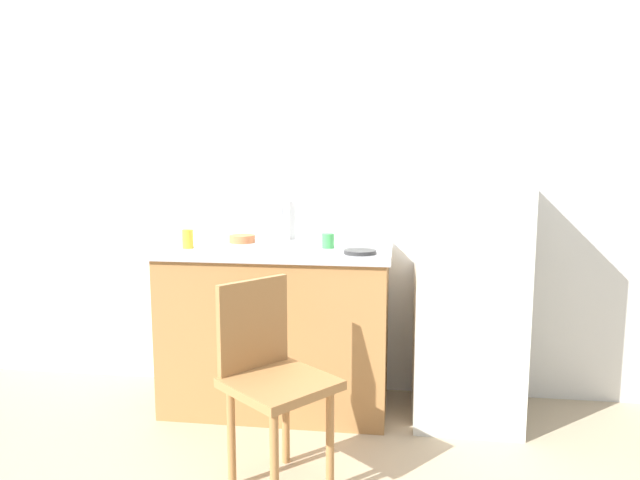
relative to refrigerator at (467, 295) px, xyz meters
The scene contains 11 objects.
ground_plane 1.30m from the refrigerator, 143.42° to the right, with size 8.00×8.00×0.00m, color tan.
back_wall 1.14m from the refrigerator, 159.00° to the left, with size 4.80×0.10×2.64m, color silver.
cabinet_base 1.07m from the refrigerator, behind, with size 1.24×0.60×0.89m, color #A87542.
countertop 1.07m from the refrigerator, behind, with size 1.28×0.64×0.04m, color #B7B7BC.
faucet 1.16m from the refrigerator, 167.29° to the left, with size 0.02×0.02×0.28m, color #B7B7BC.
refrigerator is the anchor object (origin of this frame).
chair 1.22m from the refrigerator, 138.35° to the right, with size 0.56×0.56×0.89m.
terracotta_bowl 1.32m from the refrigerator, behind, with size 0.15×0.15×0.04m, color #C67042.
hotplate 0.65m from the refrigerator, 162.14° to the right, with size 0.17×0.17×0.02m, color #2D2D2D.
cup_yellow 1.55m from the refrigerator, behind, with size 0.06×0.06×0.10m, color yellow.
cup_green 0.81m from the refrigerator, behind, with size 0.07×0.07×0.08m, color green.
Camera 1 is at (0.52, -2.45, 1.41)m, focal length 32.20 mm.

